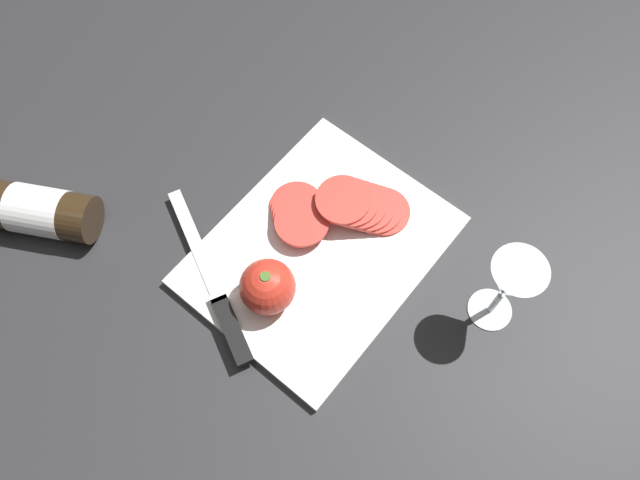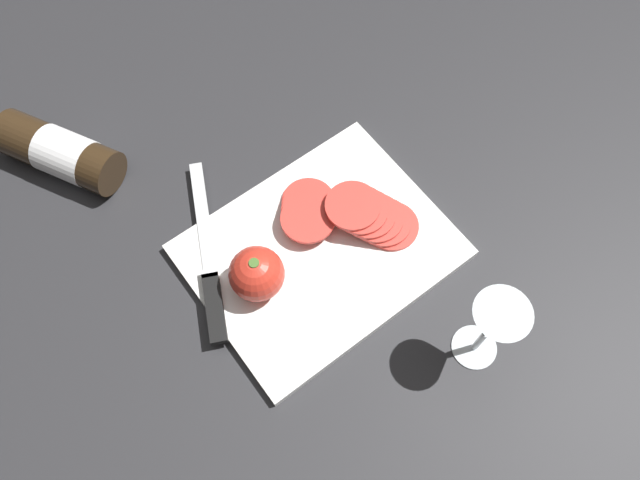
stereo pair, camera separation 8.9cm
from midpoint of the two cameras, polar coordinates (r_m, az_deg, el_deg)
ground_plane at (r=0.90m, az=-4.61°, el=-5.83°), size 3.00×3.00×0.00m
cutting_board at (r=0.92m, az=-2.74°, el=-1.28°), size 0.37×0.29×0.02m
wine_bottle at (r=1.04m, az=-27.77°, el=2.34°), size 0.19×0.30×0.07m
wine_glass at (r=0.82m, az=14.06°, el=-4.25°), size 0.07×0.07×0.15m
whole_tomato at (r=0.86m, az=-7.78°, el=-4.59°), size 0.08×0.08×0.08m
knife at (r=0.89m, az=-11.55°, el=-6.83°), size 0.15×0.28×0.01m
tomato_slice_stack_near at (r=0.93m, az=-4.63°, el=2.14°), size 0.10×0.11×0.02m
tomato_slice_stack_far at (r=0.92m, az=1.25°, el=2.86°), size 0.12×0.13×0.04m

